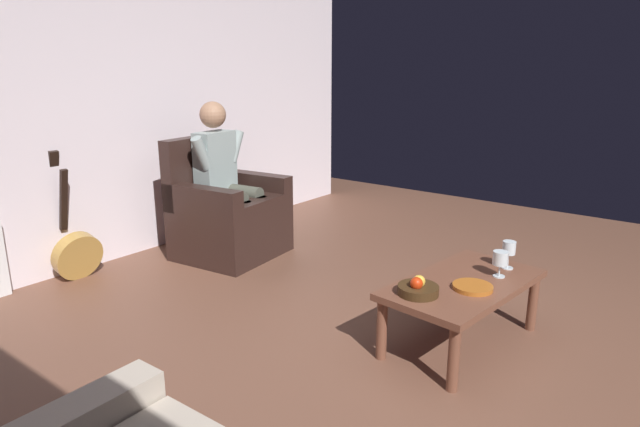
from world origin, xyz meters
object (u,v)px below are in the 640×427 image
object	(u,v)px
decorative_dish	(473,287)
fruit_bowl	(418,288)
armchair	(227,215)
wine_glass_far	(500,260)
coffee_table	(463,290)
guitar	(76,251)
person_seated	(225,174)
wine_glass_near	(509,249)

from	to	relation	value
decorative_dish	fruit_bowl	bearing A→B (deg)	-39.53
armchair	fruit_bowl	size ratio (longest dim) A/B	4.54
wine_glass_far	fruit_bowl	distance (m)	0.59
coffee_table	guitar	distance (m)	2.89
fruit_bowl	person_seated	bearing A→B (deg)	-105.62
fruit_bowl	decorative_dish	distance (m)	0.33
armchair	decorative_dish	bearing A→B (deg)	75.04
coffee_table	fruit_bowl	size ratio (longest dim) A/B	4.85
armchair	fruit_bowl	distance (m)	2.23
coffee_table	wine_glass_far	size ratio (longest dim) A/B	6.94
decorative_dish	person_seated	bearing A→B (deg)	-98.40
decorative_dish	coffee_table	bearing A→B (deg)	-132.68
armchair	wine_glass_far	size ratio (longest dim) A/B	6.49
armchair	wine_glass_near	size ratio (longest dim) A/B	5.84
person_seated	wine_glass_near	xyz separation A→B (m)	(-0.09, 2.39, -0.20)
guitar	wine_glass_near	world-z (taller)	guitar
armchair	wine_glass_near	world-z (taller)	armchair
wine_glass_near	fruit_bowl	distance (m)	0.74
guitar	coffee_table	bearing A→B (deg)	106.83
armchair	person_seated	xyz separation A→B (m)	(-0.00, 0.00, 0.37)
armchair	guitar	bearing A→B (deg)	-30.89
fruit_bowl	guitar	bearing A→B (deg)	-79.17
wine_glass_near	fruit_bowl	size ratio (longest dim) A/B	0.78
wine_glass_far	coffee_table	bearing A→B (deg)	-35.01
person_seated	wine_glass_near	bearing A→B (deg)	85.62
guitar	decorative_dish	bearing A→B (deg)	104.88
person_seated	fruit_bowl	bearing A→B (deg)	67.80
wine_glass_far	fruit_bowl	xyz separation A→B (m)	(0.52, -0.26, -0.07)
wine_glass_near	fruit_bowl	xyz separation A→B (m)	(0.69, -0.25, -0.09)
armchair	coffee_table	distance (m)	2.28
fruit_bowl	decorative_dish	bearing A→B (deg)	140.47
fruit_bowl	decorative_dish	size ratio (longest dim) A/B	1.01
person_seated	coffee_table	world-z (taller)	person_seated
coffee_table	decorative_dish	xyz separation A→B (m)	(0.08, 0.09, 0.07)
wine_glass_far	decorative_dish	world-z (taller)	wine_glass_far
wine_glass_far	decorative_dish	bearing A→B (deg)	-10.40
guitar	decorative_dish	world-z (taller)	guitar
decorative_dish	armchair	bearing A→B (deg)	-98.38
person_seated	wine_glass_far	xyz separation A→B (m)	(0.07, 2.40, -0.22)
person_seated	armchair	bearing A→B (deg)	-90.00
armchair	wine_glass_near	xyz separation A→B (m)	(-0.09, 2.39, 0.17)
person_seated	guitar	distance (m)	1.31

